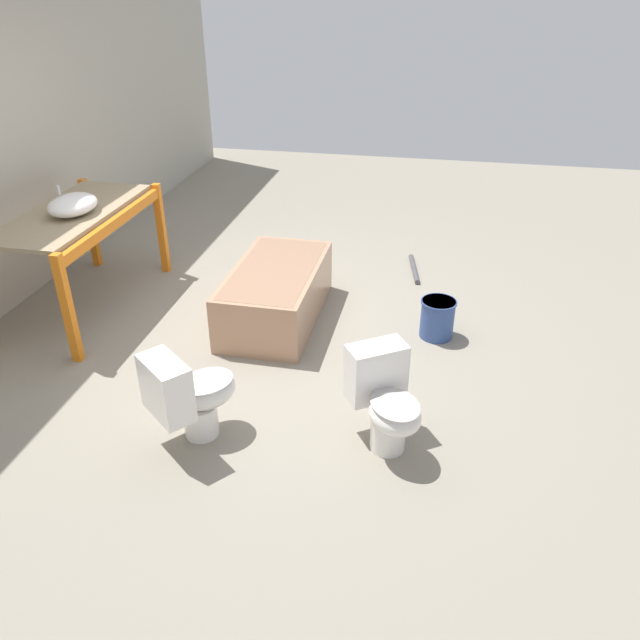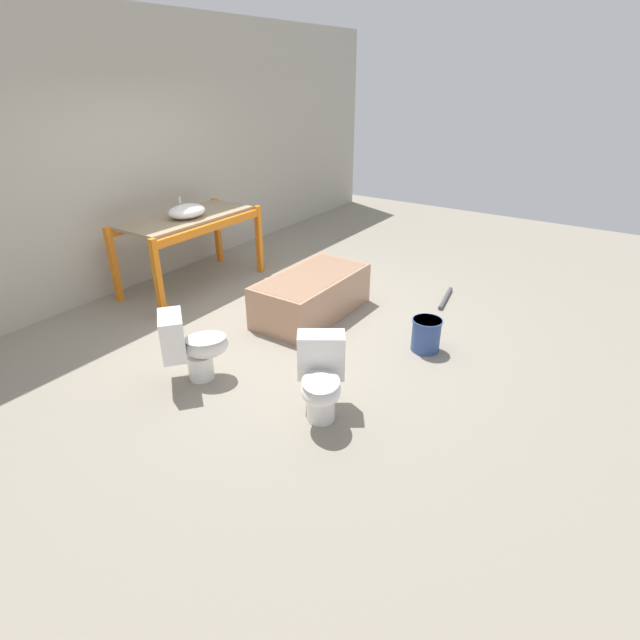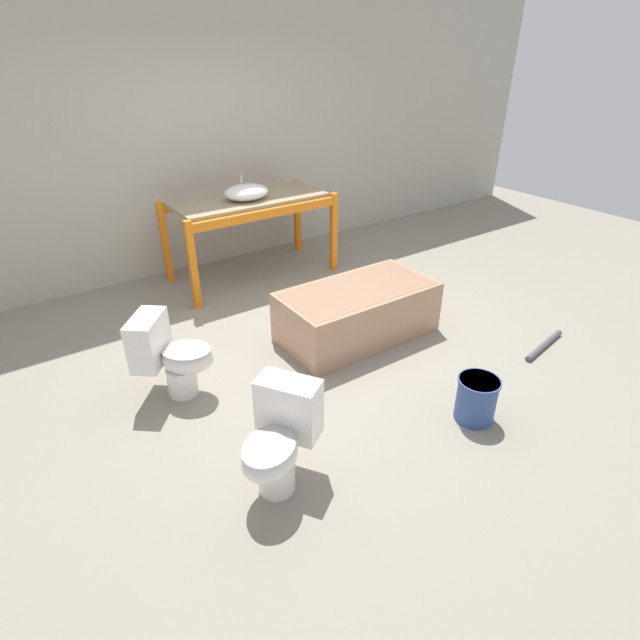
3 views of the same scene
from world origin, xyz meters
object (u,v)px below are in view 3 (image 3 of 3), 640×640
Objects in this scene: bathtub_main at (358,309)px; bucket_white at (476,398)px; toilet_near at (279,438)px; sink_basin at (247,192)px; toilet_far at (171,354)px.

bathtub_main is 1.41m from bucket_white.
bucket_white is at bearing 45.61° from toilet_near.
sink_basin reaches higher than toilet_far.
toilet_far is at bearing -133.71° from sink_basin.
toilet_near is (-1.49, -1.12, 0.07)m from bathtub_main.
toilet_near reaches higher than bathtub_main.
sink_basin reaches higher than bathtub_main.
bucket_white is (-0.04, -1.40, -0.10)m from bathtub_main.
toilet_near is at bearing -142.68° from bathtub_main.
toilet_near is 1.49m from bucket_white.
sink_basin is at bearing 121.71° from toilet_near.
toilet_near and toilet_far have the same top height.
toilet_far reaches higher than bathtub_main.
toilet_far is (-1.50, -1.57, -0.65)m from sink_basin.
toilet_far reaches higher than bucket_white.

